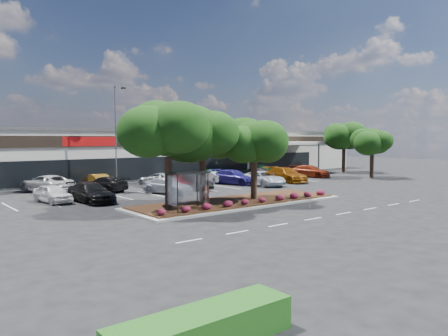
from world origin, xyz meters
TOP-DOWN VIEW (x-y plane):
  - ground at (0.00, 0.00)m, footprint 160.00×160.00m
  - retail_store at (0.06, 33.91)m, footprint 80.40×25.20m
  - landscape_island at (-2.00, 4.00)m, footprint 18.00×6.00m
  - lane_markings at (-0.14, 10.42)m, footprint 33.12×20.06m
  - shrub_row at (-2.00, 1.90)m, footprint 17.00×0.80m
  - bus_shelter at (-7.50, 2.95)m, footprint 2.75×1.55m
  - island_tree_west at (-8.00, 4.50)m, footprint 7.20×7.20m
  - island_tree_mid at (-4.50, 5.20)m, footprint 6.60×6.60m
  - island_tree_east at (-0.50, 3.70)m, footprint 5.80×5.80m
  - hedge_south_west at (-18.00, -13.50)m, footprint 5.00×1.30m
  - tree_east_near at (26.00, 10.00)m, footprint 5.60×5.60m
  - tree_east_far at (31.00, 18.00)m, footprint 6.40×6.40m
  - conifer_north_east at (34.00, 44.00)m, footprint 3.96×3.96m
  - person_waiting at (-6.05, 2.67)m, footprint 0.76×0.55m
  - light_pole at (-4.23, 21.06)m, footprint 1.40×0.80m
  - survey_stake at (0.83, -1.00)m, footprint 0.08×0.14m
  - car_0 at (-13.25, 13.62)m, footprint 2.32×4.50m
  - car_1 at (-10.78, 11.86)m, footprint 2.62×5.57m
  - car_2 at (-3.08, 12.69)m, footprint 3.82×5.46m
  - car_3 at (0.42, 13.63)m, footprint 1.95×4.70m
  - car_4 at (-0.21, 14.88)m, footprint 3.16×4.91m
  - car_5 at (8.50, 12.00)m, footprint 3.22×5.90m
  - car_6 at (6.90, 15.08)m, footprint 3.80×6.02m
  - car_7 at (13.25, 13.13)m, footprint 2.89×6.11m
  - car_8 at (20.49, 15.66)m, footprint 3.56×5.81m
  - car_9 at (-11.62, 20.76)m, footprint 4.34×6.50m
  - car_10 at (-7.00, 17.96)m, footprint 3.68×5.42m
  - car_11 at (-6.52, 21.01)m, footprint 1.69×4.55m
  - car_12 at (-0.98, 17.68)m, footprint 3.39×5.85m
  - car_13 at (5.73, 18.06)m, footprint 2.20×4.23m
  - car_14 at (6.95, 19.57)m, footprint 3.85×5.66m
  - car_15 at (13.19, 18.29)m, footprint 2.19×4.51m
  - car_16 at (14.71, 19.56)m, footprint 2.35×5.66m
  - car_17 at (21.80, 18.36)m, footprint 2.11×4.73m

SIDE VIEW (x-z plane):
  - ground at x=0.00m, z-range 0.00..0.00m
  - lane_markings at x=-0.14m, z-range 0.00..0.01m
  - landscape_island at x=-2.00m, z-range -0.01..0.25m
  - hedge_south_west at x=-18.00m, z-range 0.00..0.90m
  - shrub_row at x=-2.00m, z-range 0.26..0.76m
  - survey_stake at x=0.83m, z-range 0.15..1.16m
  - car_13 at x=5.73m, z-range 0.00..1.33m
  - car_17 at x=21.80m, z-range 0.00..1.35m
  - car_15 at x=13.19m, z-range 0.00..1.42m
  - car_14 at x=6.95m, z-range 0.00..1.44m
  - car_10 at x=-7.00m, z-range 0.00..1.46m
  - car_0 at x=-13.25m, z-range 0.00..1.46m
  - car_2 at x=-3.08m, z-range 0.00..1.47m
  - car_11 at x=-6.52m, z-range 0.00..1.49m
  - car_3 at x=0.42m, z-range 0.00..1.51m
  - car_12 at x=-0.98m, z-range 0.00..1.53m
  - car_4 at x=-0.21m, z-range 0.00..1.55m
  - car_5 at x=8.50m, z-range 0.00..1.57m
  - car_1 at x=-10.78m, z-range 0.00..1.57m
  - car_8 at x=20.49m, z-range 0.00..1.57m
  - car_6 at x=6.90m, z-range 0.00..1.63m
  - car_16 at x=14.71m, z-range 0.00..1.64m
  - car_9 at x=-11.62m, z-range 0.00..1.66m
  - car_7 at x=13.25m, z-range 0.00..1.72m
  - person_waiting at x=-6.05m, z-range 0.26..2.19m
  - bus_shelter at x=-7.50m, z-range 1.01..3.60m
  - retail_store at x=0.06m, z-range 0.03..6.28m
  - tree_east_near at x=26.00m, z-range 0.00..6.51m
  - island_tree_east at x=-0.50m, z-range 0.26..6.76m
  - tree_east_far at x=31.00m, z-range 0.00..7.62m
  - island_tree_mid at x=-4.50m, z-range 0.26..7.58m
  - island_tree_west at x=-8.00m, z-range 0.26..8.15m
  - conifer_north_east at x=34.00m, z-range 0.00..9.00m
  - light_pole at x=-4.23m, z-range -0.58..10.09m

